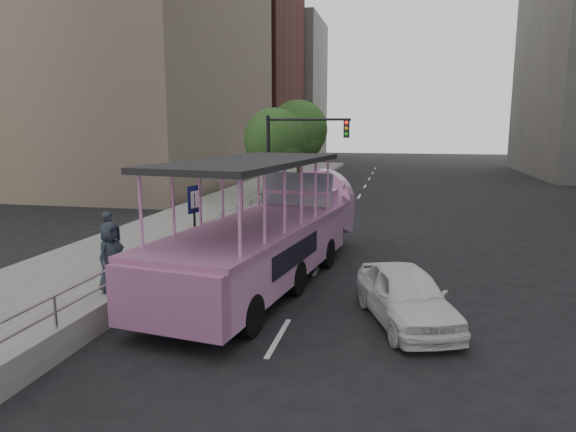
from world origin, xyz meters
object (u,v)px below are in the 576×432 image
duck_boat (272,234)px  traffic_signal (292,150)px  street_tree_near (276,142)px  car (406,295)px  parking_sign (194,217)px  pedestrian_near (110,240)px  street_tree_far (300,132)px  pedestrian_far (111,257)px

duck_boat → traffic_signal: size_ratio=2.24×
traffic_signal → street_tree_near: size_ratio=0.91×
car → traffic_signal: traffic_signal is taller
duck_boat → traffic_signal: traffic_signal is taller
duck_boat → car: 5.03m
duck_boat → street_tree_near: (-3.08, 13.48, 2.42)m
parking_sign → traffic_signal: bearing=82.2°
duck_boat → car: bearing=-36.2°
pedestrian_near → street_tree_far: (2.07, 20.48, 3.11)m
duck_boat → pedestrian_near: (-4.94, -1.00, -0.21)m
pedestrian_far → street_tree_near: bearing=8.1°
street_tree_far → pedestrian_far: bearing=-92.0°
car → pedestrian_near: bearing=148.6°
duck_boat → parking_sign: (-2.77, 0.55, 0.34)m
car → street_tree_far: street_tree_far is taller
car → pedestrian_far: size_ratio=2.14×
street_tree_near → street_tree_far: 6.02m
pedestrian_near → parking_sign: bearing=-40.4°
duck_boat → pedestrian_near: size_ratio=6.52×
pedestrian_far → street_tree_near: street_tree_near is taller
pedestrian_near → street_tree_far: 20.82m
pedestrian_near → pedestrian_far: 2.42m
pedestrian_near → pedestrian_far: bearing=-134.2°
street_tree_near → car: bearing=-66.6°
traffic_signal → parking_sign: bearing=-97.8°
pedestrian_near → parking_sign: 2.73m
street_tree_far → parking_sign: bearing=-89.7°
pedestrian_near → traffic_signal: size_ratio=0.34×
car → street_tree_near: (-7.09, 16.41, 3.13)m
duck_boat → pedestrian_near: bearing=-168.5°
parking_sign → street_tree_far: bearing=90.3°
pedestrian_far → street_tree_far: street_tree_far is taller
pedestrian_near → parking_sign: (2.17, 1.56, 0.54)m
traffic_signal → street_tree_far: street_tree_far is taller
traffic_signal → street_tree_far: 9.57m
parking_sign → street_tree_near: bearing=91.3°
pedestrian_near → duck_boat: bearing=-64.6°
car → parking_sign: 7.70m
pedestrian_far → parking_sign: bearing=-3.7°
duck_boat → street_tree_far: bearing=98.4°
pedestrian_near → traffic_signal: 11.81m
pedestrian_near → traffic_signal: bearing=-3.4°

